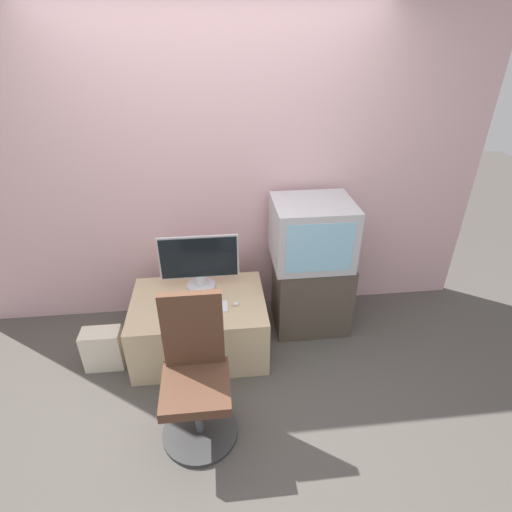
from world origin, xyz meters
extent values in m
plane|color=#4C4742|center=(0.00, 0.00, 0.00)|extent=(12.00, 12.00, 0.00)
cube|color=beige|center=(0.00, 1.32, 1.30)|extent=(4.40, 0.05, 2.60)
cube|color=#CCB289|center=(-0.20, 0.74, 0.24)|extent=(1.03, 0.73, 0.48)
cube|color=#4C4238|center=(0.74, 0.95, 0.32)|extent=(0.61, 0.45, 0.64)
cylinder|color=silver|center=(-0.18, 0.92, 0.49)|extent=(0.23, 0.23, 0.02)
cylinder|color=silver|center=(-0.18, 0.92, 0.54)|extent=(0.09, 0.09, 0.08)
cube|color=silver|center=(-0.18, 0.93, 0.75)|extent=(0.62, 0.01, 0.37)
cube|color=black|center=(-0.18, 0.92, 0.75)|extent=(0.59, 0.02, 0.34)
cube|color=white|center=(-0.16, 0.63, 0.48)|extent=(0.36, 0.14, 0.01)
ellipsoid|color=silver|center=(0.08, 0.64, 0.49)|extent=(0.05, 0.03, 0.03)
cube|color=#B7B7BC|center=(0.71, 0.97, 0.89)|extent=(0.61, 0.53, 0.51)
cube|color=#8CC6E5|center=(0.71, 0.71, 0.89)|extent=(0.50, 0.01, 0.40)
cylinder|color=#333333|center=(-0.20, -0.07, 0.01)|extent=(0.49, 0.49, 0.03)
cylinder|color=#4C4C51|center=(-0.20, -0.07, 0.21)|extent=(0.05, 0.05, 0.36)
cube|color=#513323|center=(-0.20, -0.07, 0.42)|extent=(0.41, 0.41, 0.07)
cube|color=#513323|center=(-0.20, 0.11, 0.72)|extent=(0.37, 0.05, 0.53)
cube|color=beige|center=(-0.94, 0.62, 0.17)|extent=(0.29, 0.16, 0.33)
camera|label=1|loc=(-0.03, -1.77, 2.31)|focal=28.00mm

